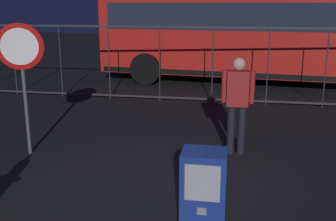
# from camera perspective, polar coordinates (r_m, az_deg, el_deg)

# --- Properties ---
(ground_plane) EXTENTS (60.00, 60.00, 0.00)m
(ground_plane) POSITION_cam_1_polar(r_m,az_deg,el_deg) (5.63, -5.27, -11.87)
(ground_plane) COLOR black
(newspaper_box_primary) EXTENTS (0.48, 0.42, 1.02)m
(newspaper_box_primary) POSITION_cam_1_polar(r_m,az_deg,el_deg) (4.47, 5.06, -11.18)
(newspaper_box_primary) COLOR black
(newspaper_box_primary) RESTS_ON ground_plane
(stop_sign) EXTENTS (0.71, 0.31, 2.23)m
(stop_sign) POSITION_cam_1_polar(r_m,az_deg,el_deg) (7.11, -19.94, 6.47)
(stop_sign) COLOR #4C4F54
(stop_sign) RESTS_ON ground_plane
(pedestrian) EXTENTS (0.55, 0.22, 1.67)m
(pedestrian) POSITION_cam_1_polar(r_m,az_deg,el_deg) (6.91, 9.76, 1.41)
(pedestrian) COLOR black
(pedestrian) RESTS_ON ground_plane
(fence_barrier) EXTENTS (18.03, 0.04, 2.00)m
(fence_barrier) POSITION_cam_1_polar(r_m,az_deg,el_deg) (10.56, 2.53, 6.61)
(fence_barrier) COLOR #2D2D33
(fence_barrier) RESTS_ON ground_plane
(bus_near) EXTENTS (10.70, 3.64, 3.00)m
(bus_near) POSITION_cam_1_polar(r_m,az_deg,el_deg) (13.42, 13.92, 10.91)
(bus_near) COLOR red
(bus_near) RESTS_ON ground_plane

